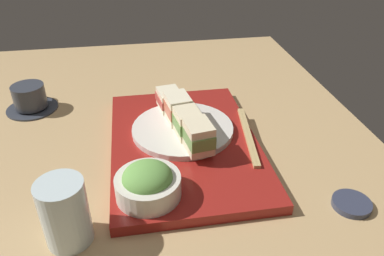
{
  "coord_description": "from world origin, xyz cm",
  "views": [
    {
      "loc": [
        -64.08,
        3.15,
        47.0
      ],
      "look_at": [
        1.62,
        -7.85,
        5.0
      ],
      "focal_mm": 34.95,
      "sensor_mm": 36.0,
      "label": 1
    }
  ],
  "objects_px": {
    "sandwich_nearmost": "(198,136)",
    "coffee_cup": "(30,98)",
    "sandwich_inner_near": "(187,122)",
    "chopsticks_pair": "(248,135)",
    "sandwich_plate": "(183,129)",
    "drinking_glass": "(65,213)",
    "small_sauce_dish": "(352,204)",
    "sandwich_inner_far": "(178,108)",
    "salad_bowl": "(148,183)",
    "sandwich_farmost": "(169,99)"
  },
  "relations": [
    {
      "from": "sandwich_inner_near",
      "to": "chopsticks_pair",
      "type": "distance_m",
      "value": 0.14
    },
    {
      "from": "sandwich_nearmost",
      "to": "drinking_glass",
      "type": "relative_size",
      "value": 0.67
    },
    {
      "from": "sandwich_nearmost",
      "to": "sandwich_farmost",
      "type": "bearing_deg",
      "value": 11.63
    },
    {
      "from": "sandwich_nearmost",
      "to": "coffee_cup",
      "type": "distance_m",
      "value": 0.48
    },
    {
      "from": "chopsticks_pair",
      "to": "drinking_glass",
      "type": "height_order",
      "value": "drinking_glass"
    },
    {
      "from": "sandwich_inner_near",
      "to": "small_sauce_dish",
      "type": "height_order",
      "value": "sandwich_inner_near"
    },
    {
      "from": "drinking_glass",
      "to": "sandwich_plate",
      "type": "bearing_deg",
      "value": -40.92
    },
    {
      "from": "sandwich_plate",
      "to": "coffee_cup",
      "type": "height_order",
      "value": "coffee_cup"
    },
    {
      "from": "sandwich_nearmost",
      "to": "sandwich_inner_far",
      "type": "height_order",
      "value": "same"
    },
    {
      "from": "sandwich_plate",
      "to": "small_sauce_dish",
      "type": "height_order",
      "value": "sandwich_plate"
    },
    {
      "from": "sandwich_farmost",
      "to": "coffee_cup",
      "type": "bearing_deg",
      "value": 71.63
    },
    {
      "from": "sandwich_inner_near",
      "to": "chopsticks_pair",
      "type": "bearing_deg",
      "value": -96.5
    },
    {
      "from": "sandwich_inner_near",
      "to": "sandwich_inner_far",
      "type": "height_order",
      "value": "sandwich_inner_far"
    },
    {
      "from": "sandwich_nearmost",
      "to": "coffee_cup",
      "type": "xyz_separation_m",
      "value": [
        0.29,
        0.38,
        -0.03
      ]
    },
    {
      "from": "sandwich_farmost",
      "to": "drinking_glass",
      "type": "relative_size",
      "value": 0.67
    },
    {
      "from": "chopsticks_pair",
      "to": "sandwich_plate",
      "type": "bearing_deg",
      "value": 71.87
    },
    {
      "from": "sandwich_plate",
      "to": "drinking_glass",
      "type": "xyz_separation_m",
      "value": [
        -0.25,
        0.22,
        0.03
      ]
    },
    {
      "from": "sandwich_plate",
      "to": "small_sauce_dish",
      "type": "relative_size",
      "value": 3.27
    },
    {
      "from": "salad_bowl",
      "to": "chopsticks_pair",
      "type": "xyz_separation_m",
      "value": [
        0.15,
        -0.23,
        -0.02
      ]
    },
    {
      "from": "sandwich_farmost",
      "to": "chopsticks_pair",
      "type": "height_order",
      "value": "sandwich_farmost"
    },
    {
      "from": "small_sauce_dish",
      "to": "chopsticks_pair",
      "type": "bearing_deg",
      "value": 30.64
    },
    {
      "from": "small_sauce_dish",
      "to": "salad_bowl",
      "type": "bearing_deg",
      "value": 79.77
    },
    {
      "from": "drinking_glass",
      "to": "small_sauce_dish",
      "type": "height_order",
      "value": "drinking_glass"
    },
    {
      "from": "drinking_glass",
      "to": "salad_bowl",
      "type": "bearing_deg",
      "value": -66.47
    },
    {
      "from": "sandwich_nearmost",
      "to": "coffee_cup",
      "type": "relative_size",
      "value": 0.59
    },
    {
      "from": "sandwich_farmost",
      "to": "sandwich_nearmost",
      "type": "bearing_deg",
      "value": -168.37
    },
    {
      "from": "sandwich_farmost",
      "to": "small_sauce_dish",
      "type": "relative_size",
      "value": 1.11
    },
    {
      "from": "sandwich_farmost",
      "to": "coffee_cup",
      "type": "distance_m",
      "value": 0.36
    },
    {
      "from": "sandwich_nearmost",
      "to": "chopsticks_pair",
      "type": "distance_m",
      "value": 0.13
    },
    {
      "from": "sandwich_plate",
      "to": "drinking_glass",
      "type": "bearing_deg",
      "value": 139.08
    },
    {
      "from": "sandwich_inner_near",
      "to": "coffee_cup",
      "type": "bearing_deg",
      "value": 57.56
    },
    {
      "from": "sandwich_inner_near",
      "to": "coffee_cup",
      "type": "distance_m",
      "value": 0.44
    },
    {
      "from": "sandwich_inner_far",
      "to": "drinking_glass",
      "type": "xyz_separation_m",
      "value": [
        -0.28,
        0.21,
        -0.01
      ]
    },
    {
      "from": "sandwich_plate",
      "to": "sandwich_nearmost",
      "type": "distance_m",
      "value": 0.1
    },
    {
      "from": "drinking_glass",
      "to": "small_sauce_dish",
      "type": "relative_size",
      "value": 1.66
    },
    {
      "from": "sandwich_plate",
      "to": "sandwich_inner_far",
      "type": "distance_m",
      "value": 0.05
    },
    {
      "from": "sandwich_inner_near",
      "to": "chopsticks_pair",
      "type": "height_order",
      "value": "sandwich_inner_near"
    },
    {
      "from": "sandwich_inner_far",
      "to": "small_sauce_dish",
      "type": "distance_m",
      "value": 0.4
    },
    {
      "from": "sandwich_nearmost",
      "to": "chopsticks_pair",
      "type": "bearing_deg",
      "value": -69.2
    },
    {
      "from": "sandwich_plate",
      "to": "chopsticks_pair",
      "type": "relative_size",
      "value": 1.0
    },
    {
      "from": "salad_bowl",
      "to": "chopsticks_pair",
      "type": "relative_size",
      "value": 0.51
    },
    {
      "from": "sandwich_inner_near",
      "to": "salad_bowl",
      "type": "height_order",
      "value": "sandwich_inner_near"
    },
    {
      "from": "sandwich_nearmost",
      "to": "sandwich_farmost",
      "type": "distance_m",
      "value": 0.18
    },
    {
      "from": "small_sauce_dish",
      "to": "sandwich_inner_near",
      "type": "bearing_deg",
      "value": 48.34
    },
    {
      "from": "chopsticks_pair",
      "to": "sandwich_farmost",
      "type": "bearing_deg",
      "value": 49.09
    },
    {
      "from": "sandwich_plate",
      "to": "small_sauce_dish",
      "type": "distance_m",
      "value": 0.37
    },
    {
      "from": "small_sauce_dish",
      "to": "sandwich_plate",
      "type": "bearing_deg",
      "value": 45.51
    },
    {
      "from": "sandwich_nearmost",
      "to": "sandwich_inner_near",
      "type": "bearing_deg",
      "value": 11.63
    },
    {
      "from": "sandwich_farmost",
      "to": "coffee_cup",
      "type": "xyz_separation_m",
      "value": [
        0.11,
        0.34,
        -0.03
      ]
    },
    {
      "from": "salad_bowl",
      "to": "small_sauce_dish",
      "type": "height_order",
      "value": "salad_bowl"
    }
  ]
}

